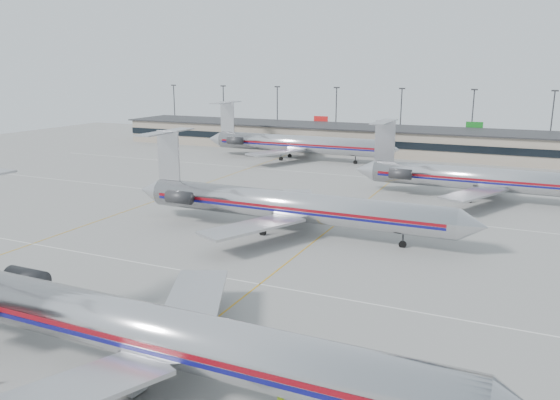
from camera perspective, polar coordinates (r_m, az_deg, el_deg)
The scene contains 9 objects.
ground at distance 44.99m, azimuth -7.96°, elevation -13.11°, with size 260.00×260.00×0.00m, color gray.
apron_markings at distance 52.90m, azimuth -2.12°, elevation -8.77°, with size 160.00×0.15×0.02m, color silver.
terminal at distance 134.61m, azimuth 14.89°, elevation 5.86°, with size 162.00×17.00×6.25m.
light_mast_row at distance 147.84m, azimuth 15.96°, elevation 8.56°, with size 163.60×0.40×15.28m.
jet_foreground at distance 37.44m, azimuth -13.75°, elevation -13.09°, with size 46.69×27.50×12.22m.
jet_second_row at distance 68.17m, azimuth 0.55°, elevation -0.53°, with size 46.34×27.29×12.13m.
jet_third_row at distance 90.58m, azimuth 20.72°, elevation 2.08°, with size 43.71×26.89×11.95m.
jet_back_row at distance 124.04m, azimuth 1.46°, elevation 5.94°, with size 46.50×28.60×12.71m.
belt_loader at distance 38.38m, azimuth -16.29°, elevation -17.53°, with size 4.45×1.84×2.30m.
Camera 1 is at (21.97, -33.74, 20.08)m, focal length 35.00 mm.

